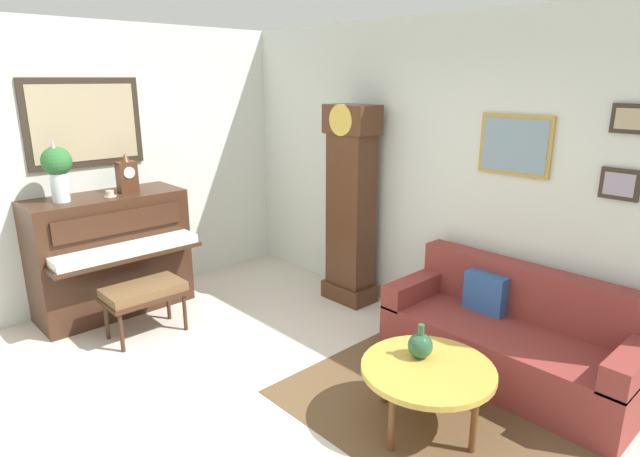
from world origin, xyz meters
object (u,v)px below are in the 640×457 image
at_px(piano, 111,253).
at_px(teacup, 110,194).
at_px(piano_bench, 144,293).
at_px(couch, 511,338).
at_px(flower_vase, 57,167).
at_px(green_jug, 420,345).
at_px(grandfather_clock, 351,211).
at_px(coffee_table, 428,371).
at_px(mantel_clock, 127,175).

bearing_deg(piano, teacup, 9.26).
xyz_separation_m(piano, piano_bench, (0.72, -0.02, -0.19)).
relative_size(couch, flower_vase, 3.28).
bearing_deg(flower_vase, green_jug, 21.11).
xyz_separation_m(piano_bench, green_jug, (2.41, 0.84, 0.13)).
relative_size(grandfather_clock, coffee_table, 2.31).
distance_m(grandfather_clock, coffee_table, 2.23).
xyz_separation_m(couch, green_jug, (-0.18, -0.95, 0.22)).
xyz_separation_m(coffee_table, mantel_clock, (-3.24, -0.52, 0.94)).
height_order(grandfather_clock, mantel_clock, grandfather_clock).
bearing_deg(piano_bench, coffee_table, 17.06).
bearing_deg(piano, piano_bench, -1.38).
height_order(piano_bench, mantel_clock, mantel_clock).
bearing_deg(mantel_clock, flower_vase, -90.05).
height_order(grandfather_clock, coffee_table, grandfather_clock).
relative_size(grandfather_clock, couch, 1.07).
height_order(piano_bench, teacup, teacup).
distance_m(couch, flower_vase, 4.12).
height_order(piano_bench, green_jug, green_jug).
relative_size(piano_bench, couch, 0.37).
relative_size(coffee_table, green_jug, 3.67).
height_order(teacup, green_jug, teacup).
xyz_separation_m(flower_vase, teacup, (0.09, 0.40, -0.29)).
relative_size(coffee_table, mantel_clock, 2.32).
distance_m(flower_vase, teacup, 0.50).
bearing_deg(piano, mantel_clock, 89.54).
distance_m(coffee_table, teacup, 3.33).
bearing_deg(piano_bench, piano, 178.62).
xyz_separation_m(piano, couch, (3.31, 1.77, -0.29)).
distance_m(piano, piano_bench, 0.74).
height_order(piano, piano_bench, piano).
relative_size(grandfather_clock, teacup, 17.50).
height_order(mantel_clock, green_jug, mantel_clock).
height_order(piano, flower_vase, flower_vase).
bearing_deg(coffee_table, piano_bench, -162.94).
bearing_deg(couch, piano, -151.87).
distance_m(piano, coffee_table, 3.33).
bearing_deg(grandfather_clock, teacup, -124.96).
distance_m(piano_bench, flower_vase, 1.36).
bearing_deg(coffee_table, piano, -166.85).
bearing_deg(mantel_clock, piano_bench, -19.46).
height_order(couch, green_jug, couch).
bearing_deg(grandfather_clock, couch, -4.45).
xyz_separation_m(piano, flower_vase, (0.00, -0.39, 0.90)).
distance_m(couch, mantel_clock, 3.79).
distance_m(piano_bench, mantel_clock, 1.22).
distance_m(teacup, green_jug, 3.21).
distance_m(piano_bench, teacup, 1.02).
bearing_deg(green_jug, coffee_table, -28.53).
distance_m(flower_vase, green_jug, 3.49).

